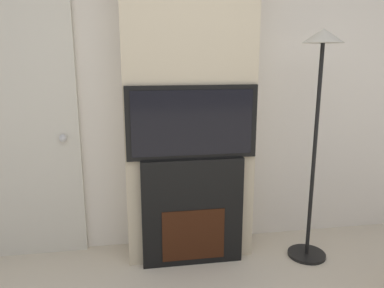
{
  "coord_description": "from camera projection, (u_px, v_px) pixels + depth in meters",
  "views": [
    {
      "loc": [
        -0.44,
        -1.01,
        1.59
      ],
      "look_at": [
        0.0,
        1.65,
        0.95
      ],
      "focal_mm": 35.0,
      "sensor_mm": 36.0,
      "label": 1
    }
  ],
  "objects": [
    {
      "name": "floor_lamp",
      "position": [
        319.0,
        94.0,
        2.75
      ],
      "size": [
        0.3,
        0.3,
        1.78
      ],
      "color": "black",
      "rests_on": "ground_plane"
    },
    {
      "name": "wall_back",
      "position": [
        184.0,
        86.0,
        3.04
      ],
      "size": [
        6.0,
        0.06,
        2.7
      ],
      "color": "silver",
      "rests_on": "ground_plane"
    },
    {
      "name": "entry_door",
      "position": [
        25.0,
        133.0,
        2.87
      ],
      "size": [
        0.82,
        0.09,
        2.02
      ],
      "color": "beige",
      "rests_on": "ground_plane"
    },
    {
      "name": "fireplace",
      "position": [
        192.0,
        211.0,
        2.89
      ],
      "size": [
        0.77,
        0.15,
        0.84
      ],
      "color": "black",
      "rests_on": "ground_plane"
    },
    {
      "name": "television",
      "position": [
        192.0,
        122.0,
        2.72
      ],
      "size": [
        0.96,
        0.07,
        0.54
      ],
      "color": "black",
      "rests_on": "fireplace"
    },
    {
      "name": "chimney_breast",
      "position": [
        188.0,
        88.0,
        2.84
      ],
      "size": [
        0.98,
        0.35,
        2.7
      ],
      "color": "beige",
      "rests_on": "ground_plane"
    }
  ]
}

